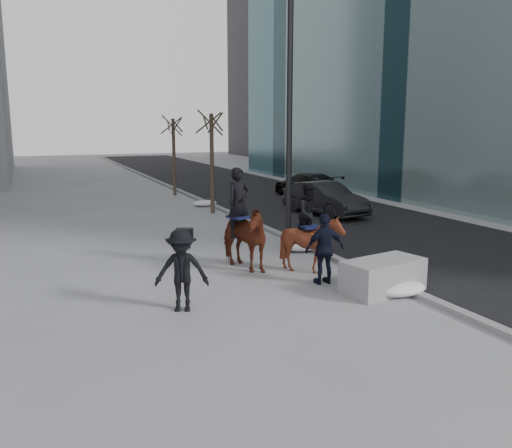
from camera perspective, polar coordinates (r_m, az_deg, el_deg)
name	(u,v)px	position (r m, az deg, el deg)	size (l,w,h in m)	color
ground	(277,297)	(12.47, 2.18, -7.73)	(120.00, 120.00, 0.00)	gray
road	(323,212)	(24.27, 7.10, 1.24)	(8.00, 90.00, 0.01)	black
curb	(240,217)	(22.55, -1.73, 0.74)	(0.25, 90.00, 0.12)	gray
planter	(383,276)	(13.08, 13.22, -5.34)	(1.96, 0.98, 0.78)	#949496
car_near	(325,199)	(23.52, 7.25, 2.66)	(1.49, 4.27, 1.41)	black
car_far	(307,185)	(29.06, 5.38, 4.13)	(1.86, 4.58, 1.33)	black
tree_near	(212,159)	(23.69, -4.67, 6.88)	(1.20, 1.20, 4.79)	#392F21
tree_far	(174,153)	(29.93, -8.64, 7.39)	(1.20, 1.20, 4.61)	#3C2C23
mounted_left	(241,232)	(14.59, -1.63, -0.85)	(1.48, 2.31, 2.75)	#461D0E
mounted_right	(311,237)	(14.38, 5.84, -1.39)	(1.27, 1.43, 2.36)	#521E10
feeder	(325,249)	(13.39, 7.23, -2.62)	(1.05, 0.88, 1.75)	black
camera_crew	(182,270)	(11.48, -7.83, -4.83)	(1.30, 1.03, 1.75)	black
lamppost	(292,87)	(17.07, 3.79, 14.19)	(0.25, 1.75, 9.09)	black
snow_piles	(290,240)	(17.67, 3.60, -1.71)	(1.31, 15.51, 0.33)	white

